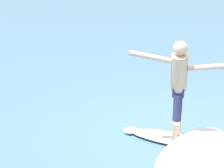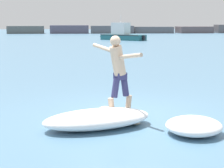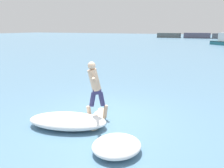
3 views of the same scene
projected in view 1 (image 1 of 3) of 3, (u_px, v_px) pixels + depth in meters
The scene contains 4 objects.
ground_plane at pixel (161, 133), 9.78m from camera, with size 200.00×200.00×0.00m, color #547E9C.
surfboard at pixel (174, 139), 9.45m from camera, with size 1.05×1.88×0.22m.
surfer at pixel (179, 82), 8.96m from camera, with size 1.01×1.46×1.83m.
wave_foam_at_nose at pixel (195, 159), 8.48m from camera, with size 2.59×1.76×0.38m.
Camera 1 is at (-7.02, -5.30, 4.46)m, focal length 85.00 mm.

